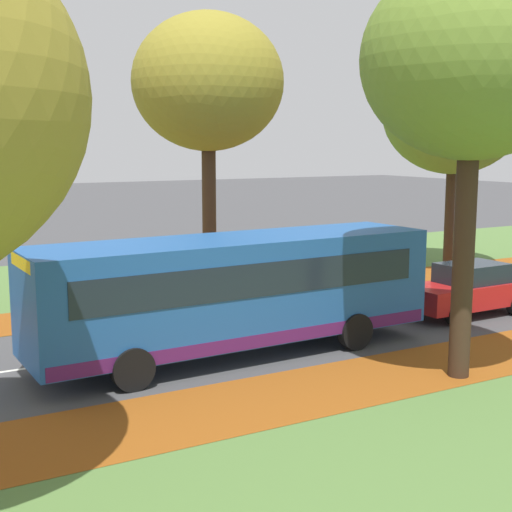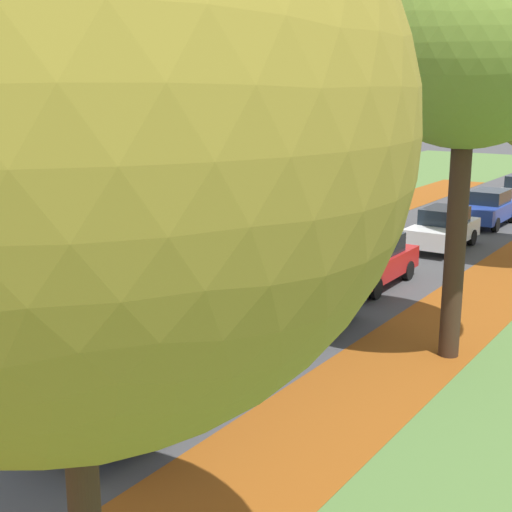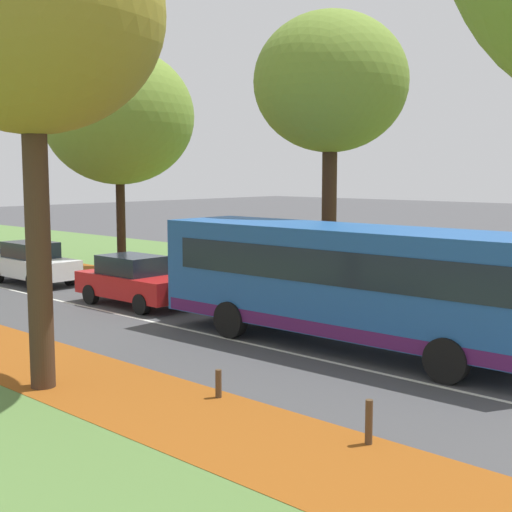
{
  "view_description": "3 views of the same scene",
  "coord_description": "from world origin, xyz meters",
  "px_view_note": "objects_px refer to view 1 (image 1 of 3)",
  "views": [
    {
      "loc": [
        16.87,
        0.61,
        5.27
      ],
      "look_at": [
        0.84,
        9.6,
        2.38
      ],
      "focal_mm": 50.0,
      "sensor_mm": 36.0,
      "label": 1
    },
    {
      "loc": [
        10.61,
        -3.47,
        6.29
      ],
      "look_at": [
        -0.29,
        12.6,
        1.63
      ],
      "focal_mm": 50.0,
      "sensor_mm": 36.0,
      "label": 2
    },
    {
      "loc": [
        -12.76,
        -1.34,
        4.33
      ],
      "look_at": [
        -0.07,
        10.42,
        2.26
      ],
      "focal_mm": 50.0,
      "sensor_mm": 36.0,
      "label": 3
    }
  ],
  "objects_px": {
    "tree_left_near": "(208,83)",
    "bus": "(235,289)",
    "tree_left_mid": "(454,110)",
    "tree_right_near": "(473,61)",
    "car_red_lead": "(468,289)",
    "bollard_fourth": "(147,307)",
    "bollard_third": "(33,317)"
  },
  "relations": [
    {
      "from": "tree_left_mid",
      "to": "bollard_third",
      "type": "bearing_deg",
      "value": -83.98
    },
    {
      "from": "tree_left_mid",
      "to": "car_red_lead",
      "type": "bearing_deg",
      "value": -40.13
    },
    {
      "from": "bus",
      "to": "tree_left_mid",
      "type": "bearing_deg",
      "value": 116.25
    },
    {
      "from": "tree_right_near",
      "to": "bus",
      "type": "xyz_separation_m",
      "value": [
        -4.02,
        -3.67,
        -5.32
      ]
    },
    {
      "from": "car_red_lead",
      "to": "bus",
      "type": "bearing_deg",
      "value": -88.5
    },
    {
      "from": "bollard_fourth",
      "to": "bollard_third",
      "type": "bearing_deg",
      "value": -90.16
    },
    {
      "from": "bus",
      "to": "car_red_lead",
      "type": "xyz_separation_m",
      "value": [
        -0.22,
        8.29,
        -0.89
      ]
    },
    {
      "from": "bus",
      "to": "bollard_third",
      "type": "bearing_deg",
      "value": -141.62
    },
    {
      "from": "tree_right_near",
      "to": "bollard_third",
      "type": "xyz_separation_m",
      "value": [
        -8.98,
        -7.6,
        -6.66
      ]
    },
    {
      "from": "bus",
      "to": "car_red_lead",
      "type": "distance_m",
      "value": 8.34
    },
    {
      "from": "tree_left_mid",
      "to": "bus",
      "type": "xyz_separation_m",
      "value": [
        6.84,
        -13.87,
        -4.96
      ]
    },
    {
      "from": "tree_right_near",
      "to": "bollard_third",
      "type": "bearing_deg",
      "value": -139.77
    },
    {
      "from": "tree_left_mid",
      "to": "tree_right_near",
      "type": "relative_size",
      "value": 1.01
    },
    {
      "from": "tree_right_near",
      "to": "bus",
      "type": "distance_m",
      "value": 7.61
    },
    {
      "from": "tree_left_mid",
      "to": "bus",
      "type": "relative_size",
      "value": 0.89
    },
    {
      "from": "tree_right_near",
      "to": "bus",
      "type": "height_order",
      "value": "tree_right_near"
    },
    {
      "from": "tree_left_mid",
      "to": "bollard_fourth",
      "type": "distance_m",
      "value": 15.84
    },
    {
      "from": "tree_left_near",
      "to": "tree_left_mid",
      "type": "bearing_deg",
      "value": 89.83
    },
    {
      "from": "tree_left_mid",
      "to": "tree_right_near",
      "type": "distance_m",
      "value": 14.91
    },
    {
      "from": "tree_left_near",
      "to": "tree_right_near",
      "type": "relative_size",
      "value": 1.04
    },
    {
      "from": "tree_left_near",
      "to": "bus",
      "type": "relative_size",
      "value": 0.92
    },
    {
      "from": "bollard_fourth",
      "to": "car_red_lead",
      "type": "distance_m",
      "value": 10.0
    },
    {
      "from": "bus",
      "to": "car_red_lead",
      "type": "height_order",
      "value": "bus"
    },
    {
      "from": "tree_left_near",
      "to": "bollard_fourth",
      "type": "height_order",
      "value": "tree_left_near"
    },
    {
      "from": "tree_left_mid",
      "to": "car_red_lead",
      "type": "xyz_separation_m",
      "value": [
        6.63,
        -5.59,
        -5.85
      ]
    },
    {
      "from": "bollard_fourth",
      "to": "tree_left_mid",
      "type": "bearing_deg",
      "value": 97.48
    },
    {
      "from": "tree_right_near",
      "to": "bollard_fourth",
      "type": "bearing_deg",
      "value": -155.11
    },
    {
      "from": "tree_left_near",
      "to": "tree_right_near",
      "type": "xyz_separation_m",
      "value": [
        10.89,
        1.08,
        -0.27
      ]
    },
    {
      "from": "tree_right_near",
      "to": "bollard_fourth",
      "type": "xyz_separation_m",
      "value": [
        -8.97,
        -4.16,
        -6.75
      ]
    },
    {
      "from": "tree_left_mid",
      "to": "bus",
      "type": "distance_m",
      "value": 16.25
    },
    {
      "from": "car_red_lead",
      "to": "bollard_fourth",
      "type": "bearing_deg",
      "value": -118.34
    },
    {
      "from": "tree_right_near",
      "to": "bollard_third",
      "type": "height_order",
      "value": "tree_right_near"
    }
  ]
}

